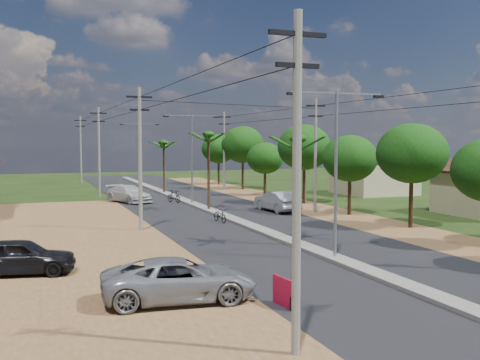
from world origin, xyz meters
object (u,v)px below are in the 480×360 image
object	(u,v)px
roadside_sign	(283,293)
car_parked_silver	(179,281)
car_silver_mid	(277,202)
car_white_far	(129,194)
car_parked_dark	(20,257)

from	to	relation	value
roadside_sign	car_parked_silver	bearing A→B (deg)	141.63
car_silver_mid	car_white_far	size ratio (longest dim) A/B	0.93
car_parked_dark	roadside_sign	xyz separation A→B (m)	(8.45, -8.09, -0.26)
car_parked_silver	roadside_sign	size ratio (longest dim) A/B	4.37
car_parked_silver	car_parked_dark	world-z (taller)	car_parked_dark
car_silver_mid	roadside_sign	xyz separation A→B (m)	(-10.50, -23.67, -0.30)
car_silver_mid	roadside_sign	distance (m)	25.90
roadside_sign	car_parked_dark	bearing A→B (deg)	129.44
car_silver_mid	car_parked_silver	bearing A→B (deg)	53.24
car_parked_silver	car_parked_dark	xyz separation A→B (m)	(-5.32, 6.17, 0.01)
car_silver_mid	roadside_sign	size ratio (longest dim) A/B	3.98
car_parked_dark	roadside_sign	distance (m)	11.70
car_white_far	car_silver_mid	bearing A→B (deg)	-70.56
car_white_far	car_parked_silver	world-z (taller)	car_white_far
car_silver_mid	car_white_far	distance (m)	14.77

